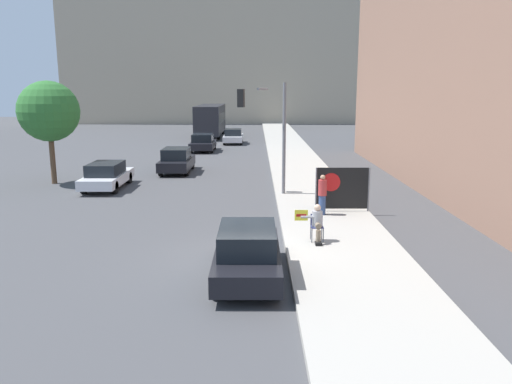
{
  "coord_description": "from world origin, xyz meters",
  "views": [
    {
      "loc": [
        0.52,
        -14.07,
        5.07
      ],
      "look_at": [
        0.55,
        2.74,
        1.59
      ],
      "focal_mm": 35.0,
      "sensor_mm": 36.0,
      "label": 1
    }
  ],
  "objects_px": {
    "jogger_on_sidewalk": "(322,195)",
    "car_on_road_midblock": "(176,160)",
    "traffic_light_pole": "(266,120)",
    "car_on_road_distant": "(202,143)",
    "street_tree_near_curb": "(48,112)",
    "car_on_road_nearest": "(106,175)",
    "seated_protester": "(316,222)",
    "pedestrian_behind": "(326,187)",
    "parked_car_curbside": "(247,253)",
    "car_on_road_far_lane": "(233,136)",
    "city_bus_on_road": "(210,119)",
    "protest_banner": "(341,188)"
  },
  "relations": [
    {
      "from": "jogger_on_sidewalk",
      "to": "car_on_road_midblock",
      "type": "relative_size",
      "value": 0.38
    },
    {
      "from": "traffic_light_pole",
      "to": "car_on_road_distant",
      "type": "height_order",
      "value": "traffic_light_pole"
    },
    {
      "from": "street_tree_near_curb",
      "to": "car_on_road_nearest",
      "type": "bearing_deg",
      "value": -23.06
    },
    {
      "from": "seated_protester",
      "to": "car_on_road_midblock",
      "type": "distance_m",
      "value": 16.41
    },
    {
      "from": "jogger_on_sidewalk",
      "to": "car_on_road_midblock",
      "type": "bearing_deg",
      "value": -38.56
    },
    {
      "from": "pedestrian_behind",
      "to": "street_tree_near_curb",
      "type": "height_order",
      "value": "street_tree_near_curb"
    },
    {
      "from": "seated_protester",
      "to": "parked_car_curbside",
      "type": "distance_m",
      "value": 3.55
    },
    {
      "from": "parked_car_curbside",
      "to": "car_on_road_midblock",
      "type": "relative_size",
      "value": 1.0
    },
    {
      "from": "jogger_on_sidewalk",
      "to": "car_on_road_far_lane",
      "type": "bearing_deg",
      "value": -62.52
    },
    {
      "from": "pedestrian_behind",
      "to": "car_on_road_midblock",
      "type": "height_order",
      "value": "pedestrian_behind"
    },
    {
      "from": "city_bus_on_road",
      "to": "seated_protester",
      "type": "bearing_deg",
      "value": -79.93
    },
    {
      "from": "car_on_road_midblock",
      "to": "street_tree_near_curb",
      "type": "xyz_separation_m",
      "value": [
        -6.14,
        -3.71,
        3.15
      ]
    },
    {
      "from": "city_bus_on_road",
      "to": "parked_car_curbside",
      "type": "bearing_deg",
      "value": -83.57
    },
    {
      "from": "car_on_road_midblock",
      "to": "car_on_road_distant",
      "type": "height_order",
      "value": "car_on_road_midblock"
    },
    {
      "from": "traffic_light_pole",
      "to": "car_on_road_midblock",
      "type": "distance_m",
      "value": 9.33
    },
    {
      "from": "pedestrian_behind",
      "to": "seated_protester",
      "type": "bearing_deg",
      "value": -128.69
    },
    {
      "from": "protest_banner",
      "to": "parked_car_curbside",
      "type": "distance_m",
      "value": 7.9
    },
    {
      "from": "car_on_road_midblock",
      "to": "car_on_road_distant",
      "type": "distance_m",
      "value": 10.76
    },
    {
      "from": "jogger_on_sidewalk",
      "to": "pedestrian_behind",
      "type": "relative_size",
      "value": 0.94
    },
    {
      "from": "jogger_on_sidewalk",
      "to": "protest_banner",
      "type": "distance_m",
      "value": 1.05
    },
    {
      "from": "car_on_road_nearest",
      "to": "car_on_road_far_lane",
      "type": "relative_size",
      "value": 1.09
    },
    {
      "from": "seated_protester",
      "to": "traffic_light_pole",
      "type": "height_order",
      "value": "traffic_light_pole"
    },
    {
      "from": "seated_protester",
      "to": "protest_banner",
      "type": "bearing_deg",
      "value": 91.87
    },
    {
      "from": "parked_car_curbside",
      "to": "car_on_road_midblock",
      "type": "bearing_deg",
      "value": 104.81
    },
    {
      "from": "protest_banner",
      "to": "car_on_road_distant",
      "type": "xyz_separation_m",
      "value": [
        -7.9,
        21.47,
        -0.4
      ]
    },
    {
      "from": "car_on_road_nearest",
      "to": "car_on_road_midblock",
      "type": "xyz_separation_m",
      "value": [
        2.83,
        5.12,
        0.06
      ]
    },
    {
      "from": "car_on_road_nearest",
      "to": "car_on_road_far_lane",
      "type": "distance_m",
      "value": 22.46
    },
    {
      "from": "seated_protester",
      "to": "protest_banner",
      "type": "height_order",
      "value": "protest_banner"
    },
    {
      "from": "car_on_road_midblock",
      "to": "street_tree_near_curb",
      "type": "bearing_deg",
      "value": -148.84
    },
    {
      "from": "seated_protester",
      "to": "car_on_road_far_lane",
      "type": "distance_m",
      "value": 31.8
    },
    {
      "from": "traffic_light_pole",
      "to": "car_on_road_distant",
      "type": "relative_size",
      "value": 1.21
    },
    {
      "from": "pedestrian_behind",
      "to": "car_on_road_distant",
      "type": "distance_m",
      "value": 22.0
    },
    {
      "from": "car_on_road_midblock",
      "to": "car_on_road_nearest",
      "type": "bearing_deg",
      "value": -118.91
    },
    {
      "from": "seated_protester",
      "to": "jogger_on_sidewalk",
      "type": "bearing_deg",
      "value": 101.61
    },
    {
      "from": "city_bus_on_road",
      "to": "street_tree_near_curb",
      "type": "distance_m",
      "value": 28.35
    },
    {
      "from": "street_tree_near_curb",
      "to": "city_bus_on_road",
      "type": "bearing_deg",
      "value": 77.48
    },
    {
      "from": "car_on_road_nearest",
      "to": "car_on_road_distant",
      "type": "distance_m",
      "value": 16.21
    },
    {
      "from": "city_bus_on_road",
      "to": "street_tree_near_curb",
      "type": "relative_size",
      "value": 2.0
    },
    {
      "from": "car_on_road_midblock",
      "to": "seated_protester",
      "type": "bearing_deg",
      "value": -65.21
    },
    {
      "from": "pedestrian_behind",
      "to": "city_bus_on_road",
      "type": "bearing_deg",
      "value": 75.8
    },
    {
      "from": "protest_banner",
      "to": "car_on_road_nearest",
      "type": "xyz_separation_m",
      "value": [
        -11.22,
        5.6,
        -0.44
      ]
    },
    {
      "from": "pedestrian_behind",
      "to": "car_on_road_midblock",
      "type": "xyz_separation_m",
      "value": [
        -7.87,
        9.97,
        -0.29
      ]
    },
    {
      "from": "seated_protester",
      "to": "city_bus_on_road",
      "type": "relative_size",
      "value": 0.11
    },
    {
      "from": "protest_banner",
      "to": "street_tree_near_curb",
      "type": "xyz_separation_m",
      "value": [
        -14.53,
        7.01,
        2.77
      ]
    },
    {
      "from": "car_on_road_nearest",
      "to": "car_on_road_midblock",
      "type": "height_order",
      "value": "car_on_road_midblock"
    },
    {
      "from": "traffic_light_pole",
      "to": "car_on_road_distant",
      "type": "distance_m",
      "value": 18.66
    },
    {
      "from": "seated_protester",
      "to": "city_bus_on_road",
      "type": "distance_m",
      "value": 39.41
    },
    {
      "from": "parked_car_curbside",
      "to": "street_tree_near_curb",
      "type": "relative_size",
      "value": 0.76
    },
    {
      "from": "traffic_light_pole",
      "to": "car_on_road_nearest",
      "type": "relative_size",
      "value": 1.17
    },
    {
      "from": "jogger_on_sidewalk",
      "to": "parked_car_curbside",
      "type": "xyz_separation_m",
      "value": [
        -2.85,
        -6.38,
        -0.26
      ]
    }
  ]
}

